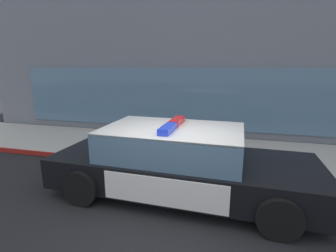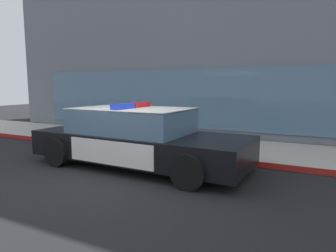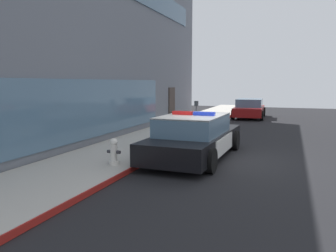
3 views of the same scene
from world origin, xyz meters
name	(u,v)px [view 2 (image 2 of 3)]	position (x,y,z in m)	size (l,w,h in m)	color
ground	(121,173)	(0.00, 0.00, 0.00)	(48.00, 48.00, 0.00)	black
sidewalk	(181,144)	(0.00, 3.22, 0.07)	(48.00, 2.80, 0.15)	#B2ADA3
curb_red_paint	(160,153)	(0.00, 1.80, 0.08)	(28.80, 0.04, 0.14)	maroon
storefront_building	(284,24)	(2.29, 8.93, 4.57)	(22.10, 8.62, 9.14)	slate
police_cruiser	(137,138)	(-0.01, 0.71, 0.68)	(5.24, 2.27, 1.49)	black
fire_hydrant	(108,130)	(-2.20, 2.39, 0.50)	(0.34, 0.39, 0.73)	silver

